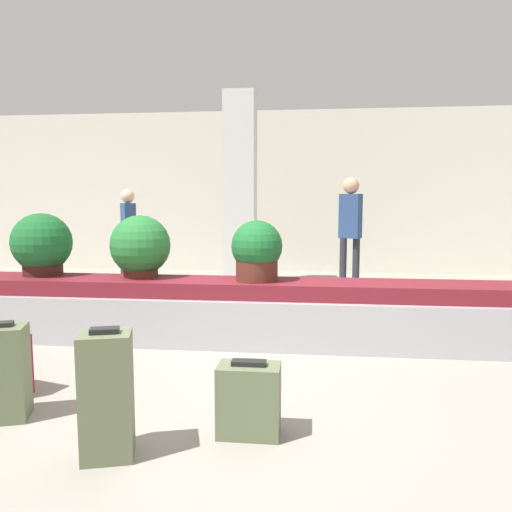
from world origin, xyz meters
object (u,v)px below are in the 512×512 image
object	(u,v)px
suitcase_2	(249,400)
traveler_1	(129,230)
suitcase_0	(5,364)
traveler_0	(350,223)
potted_plant_0	(140,247)
potted_plant_1	(257,251)
potted_plant_2	(42,245)
pillar	(240,191)
suitcase_1	(107,395)
suitcase_3	(0,373)

from	to	relation	value
suitcase_2	traveler_1	size ratio (longest dim) A/B	0.29
suitcase_0	traveler_0	xyz separation A→B (m)	(2.86, 4.45, 0.85)
potted_plant_0	potted_plant_1	distance (m)	1.25
traveler_0	potted_plant_0	bearing A→B (deg)	77.09
suitcase_2	potted_plant_2	bearing A→B (deg)	139.89
suitcase_2	potted_plant_2	xyz separation A→B (m)	(-2.53, 2.14, 0.74)
suitcase_2	potted_plant_0	bearing A→B (deg)	123.93
potted_plant_1	potted_plant_2	bearing A→B (deg)	177.35
traveler_0	traveler_1	world-z (taller)	traveler_0
suitcase_2	traveler_0	distance (m)	5.07
potted_plant_0	potted_plant_1	xyz separation A→B (m)	(1.25, -0.10, -0.02)
pillar	potted_plant_2	xyz separation A→B (m)	(-1.71, -3.19, -0.63)
potted_plant_1	traveler_0	distance (m)	3.10
suitcase_1	traveler_1	world-z (taller)	traveler_1
suitcase_3	traveler_1	world-z (taller)	traveler_1
pillar	potted_plant_2	distance (m)	3.67
suitcase_0	potted_plant_1	distance (m)	2.44
suitcase_3	potted_plant_1	world-z (taller)	potted_plant_1
suitcase_0	potted_plant_2	size ratio (longest dim) A/B	0.72
suitcase_3	pillar	bearing A→B (deg)	62.58
suitcase_0	suitcase_3	world-z (taller)	suitcase_3
potted_plant_2	traveler_1	size ratio (longest dim) A/B	0.41
potted_plant_1	traveler_0	size ratio (longest dim) A/B	0.34
suitcase_0	potted_plant_0	xyz separation A→B (m)	(0.47, 1.67, 0.73)
suitcase_2	suitcase_0	bearing A→B (deg)	166.74
pillar	potted_plant_1	world-z (taller)	pillar
potted_plant_1	traveler_1	distance (m)	3.81
suitcase_3	traveler_0	distance (m)	5.58
suitcase_1	suitcase_2	bearing A→B (deg)	8.89
pillar	traveler_0	world-z (taller)	pillar
suitcase_1	potted_plant_0	bearing A→B (deg)	88.85
suitcase_0	traveler_1	distance (m)	4.61
suitcase_3	potted_plant_2	size ratio (longest dim) A/B	0.98
potted_plant_1	traveler_1	world-z (taller)	traveler_1
suitcase_3	traveler_0	world-z (taller)	traveler_0
suitcase_0	suitcase_2	distance (m)	1.96
pillar	potted_plant_1	xyz separation A→B (m)	(0.65, -3.30, -0.66)
suitcase_0	traveler_0	distance (m)	5.36
traveler_0	traveler_1	size ratio (longest dim) A/B	1.10
suitcase_3	traveler_0	xyz separation A→B (m)	(2.62, 4.87, 0.77)
potted_plant_1	traveler_0	world-z (taller)	traveler_0
suitcase_1	potted_plant_1	size ratio (longest dim) A/B	1.23
suitcase_1	suitcase_2	xyz separation A→B (m)	(0.76, 0.36, -0.14)
pillar	traveler_1	size ratio (longest dim) A/B	1.97
pillar	suitcase_1	world-z (taller)	pillar
suitcase_1	traveler_0	bearing A→B (deg)	55.71
suitcase_0	traveler_0	size ratio (longest dim) A/B	0.27
suitcase_3	traveler_1	bearing A→B (deg)	82.71
suitcase_0	potted_plant_2	world-z (taller)	potted_plant_2
suitcase_3	potted_plant_2	bearing A→B (deg)	94.14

